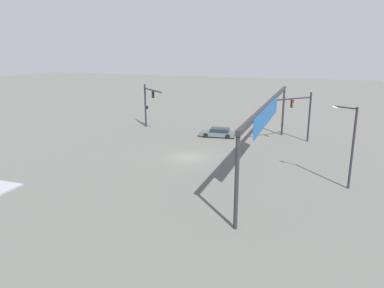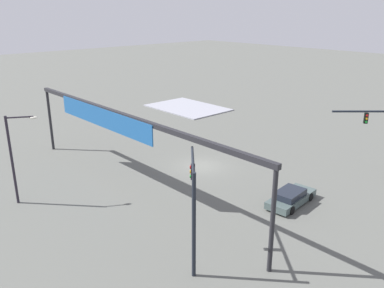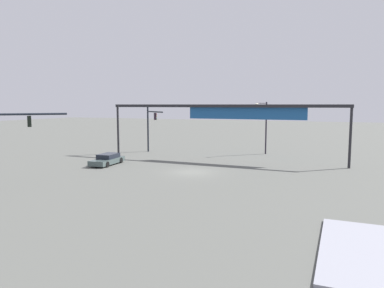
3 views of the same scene
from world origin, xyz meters
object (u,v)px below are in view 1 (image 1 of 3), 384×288
Objects in this scene: traffic_signal_near_corner at (148,100)px; traffic_signal_opposite_side at (302,110)px; streetlamp_curved_arm at (350,141)px; sedan_car_approaching at (218,133)px.

traffic_signal_near_corner is 22.05m from traffic_signal_opposite_side.
traffic_signal_opposite_side is 0.90× the size of streetlamp_curved_arm.
sedan_car_approaching is (1.95, 11.32, -3.67)m from traffic_signal_near_corner.
traffic_signal_near_corner reaches higher than traffic_signal_opposite_side.
streetlamp_curved_arm is (14.86, 4.64, -0.07)m from traffic_signal_opposite_side.
traffic_signal_opposite_side is 1.29× the size of sedan_car_approaching.
traffic_signal_opposite_side is at bearing 176.99° from sedan_car_approaching.
streetlamp_curved_arm is (16.39, 26.64, -0.12)m from traffic_signal_near_corner.
sedan_car_approaching is (0.42, -10.68, -3.62)m from traffic_signal_opposite_side.
traffic_signal_near_corner is 1.31× the size of sedan_car_approaching.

